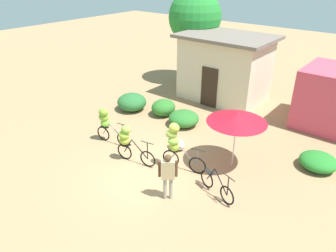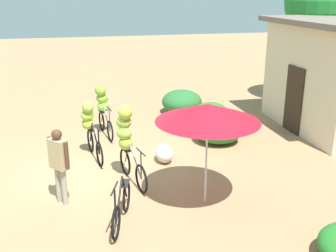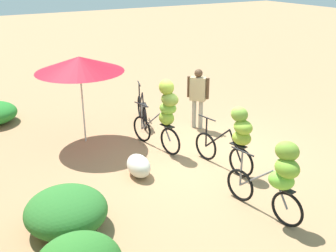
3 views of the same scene
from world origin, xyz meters
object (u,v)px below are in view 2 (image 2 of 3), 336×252
at_px(tree_behind_building, 327,1).
at_px(person_vendor, 59,159).
at_px(market_umbrella, 208,113).
at_px(bicycle_center_loaded, 127,137).
at_px(bicycle_by_shop, 121,207).
at_px(bicycle_near_pile, 90,124).
at_px(produce_sack, 164,153).
at_px(bicycle_leftmost, 103,105).

bearing_deg(tree_behind_building, person_vendor, -58.97).
bearing_deg(market_umbrella, bicycle_center_loaded, -137.32).
xyz_separation_m(bicycle_by_shop, person_vendor, (-1.07, -1.08, 0.63)).
height_order(bicycle_center_loaded, person_vendor, bicycle_center_loaded).
relative_size(bicycle_near_pile, person_vendor, 1.03).
bearing_deg(produce_sack, tree_behind_building, 120.71).
xyz_separation_m(bicycle_near_pile, person_vendor, (2.42, -0.72, 0.12)).
height_order(market_umbrella, bicycle_by_shop, market_umbrella).
bearing_deg(bicycle_near_pile, bicycle_center_loaded, 25.02).
bearing_deg(bicycle_near_pile, produce_sack, 63.95).
bearing_deg(person_vendor, market_umbrella, 76.92).
height_order(tree_behind_building, market_umbrella, tree_behind_building).
distance_m(bicycle_leftmost, bicycle_by_shop, 5.21).
distance_m(tree_behind_building, bicycle_leftmost, 8.88).
height_order(market_umbrella, bicycle_near_pile, market_umbrella).
relative_size(market_umbrella, bicycle_center_loaded, 1.21).
bearing_deg(tree_behind_building, bicycle_leftmost, -79.16).
relative_size(market_umbrella, produce_sack, 2.99).
bearing_deg(bicycle_leftmost, bicycle_by_shop, -1.38).
bearing_deg(market_umbrella, produce_sack, -171.10).
xyz_separation_m(tree_behind_building, market_umbrella, (6.35, -6.61, -1.84)).
bearing_deg(tree_behind_building, market_umbrella, -46.17).
bearing_deg(market_umbrella, bicycle_by_shop, -76.91).
height_order(market_umbrella, bicycle_leftmost, market_umbrella).
relative_size(bicycle_near_pile, bicycle_by_shop, 1.09).
distance_m(market_umbrella, bicycle_by_shop, 2.40).
relative_size(bicycle_leftmost, produce_sack, 2.31).
height_order(tree_behind_building, bicycle_near_pile, tree_behind_building).
height_order(bicycle_near_pile, produce_sack, bicycle_near_pile).
height_order(bicycle_near_pile, person_vendor, person_vendor).
relative_size(bicycle_center_loaded, bicycle_by_shop, 1.16).
distance_m(bicycle_leftmost, person_vendor, 4.28).
distance_m(bicycle_near_pile, bicycle_by_shop, 3.54).
xyz_separation_m(bicycle_center_loaded, produce_sack, (-0.72, 1.03, -0.79)).
bearing_deg(tree_behind_building, bicycle_near_pile, -69.49).
xyz_separation_m(bicycle_near_pile, bicycle_center_loaded, (1.58, 0.74, 0.17)).
relative_size(bicycle_leftmost, person_vendor, 1.02).
bearing_deg(bicycle_near_pile, tree_behind_building, 110.51).
distance_m(bicycle_leftmost, bicycle_near_pile, 1.75).
height_order(bicycle_leftmost, produce_sack, bicycle_leftmost).
bearing_deg(bicycle_near_pile, person_vendor, -16.65).
relative_size(bicycle_leftmost, bicycle_center_loaded, 0.93).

